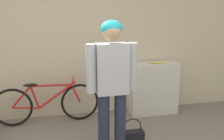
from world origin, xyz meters
TOP-DOWN VIEW (x-y plane):
  - wall_back at (0.00, 2.36)m, footprint 8.00×0.07m
  - side_shelf at (1.34, 2.13)m, footprint 0.84×0.37m
  - person at (0.34, 0.95)m, footprint 0.63×0.24m
  - bicycle at (-0.49, 2.06)m, footprint 1.68×0.46m
  - banana at (1.40, 2.09)m, footprint 0.31×0.08m
  - handbag at (0.66, 1.13)m, footprint 0.33×0.13m

SIDE VIEW (x-z plane):
  - handbag at x=0.66m, z-range -0.08..0.30m
  - bicycle at x=-0.49m, z-range -0.01..0.69m
  - side_shelf at x=1.34m, z-range 0.00..0.90m
  - banana at x=1.40m, z-range 0.90..0.93m
  - person at x=0.34m, z-range 0.16..1.86m
  - wall_back at x=0.00m, z-range 0.00..2.60m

